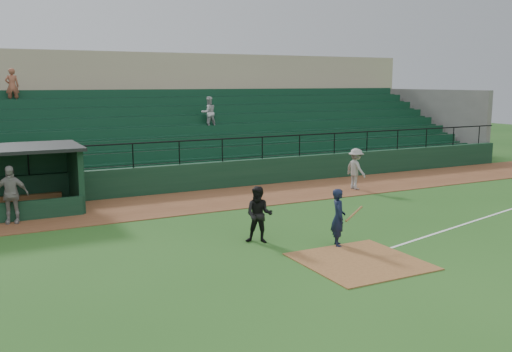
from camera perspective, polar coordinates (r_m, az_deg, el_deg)
name	(u,v)px	position (r m, az deg, el deg)	size (l,w,h in m)	color
ground	(338,252)	(15.96, 8.31, -7.63)	(90.00, 90.00, 0.00)	#24531B
warning_track	(222,199)	(22.72, -3.46, -2.33)	(40.00, 4.00, 0.03)	brown
home_plate_dirt	(360,261)	(15.19, 10.53, -8.52)	(3.00, 3.00, 0.03)	brown
foul_line	(500,213)	(22.19, 23.55, -3.43)	(18.00, 0.09, 0.01)	white
stadium_structure	(157,127)	(30.27, -10.01, 4.89)	(38.00, 13.08, 6.40)	#10321E
batter_at_plate	(338,218)	(16.30, 8.38, -4.20)	(1.11, 0.73, 1.68)	black
umpire	(259,215)	(16.45, 0.31, -3.96)	(0.82, 0.64, 1.68)	black
runner	(356,169)	(24.89, 10.11, 0.72)	(1.16, 0.67, 1.79)	gray
dugout_player_a	(10,194)	(20.30, -23.69, -1.73)	(1.13, 0.47, 1.94)	gray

